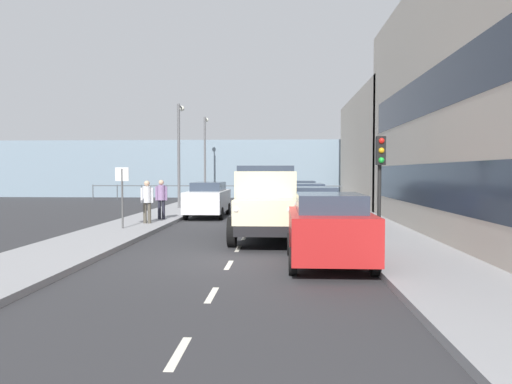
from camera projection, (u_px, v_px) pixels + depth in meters
ground_plane at (251, 225)px, 19.71m from camera, size 80.00×80.00×0.00m
sidewalk_left at (364, 224)px, 19.46m from camera, size 2.64×36.84×0.15m
sidewalk_right at (141, 223)px, 19.97m from camera, size 2.64×36.84×0.15m
road_centreline_markings at (250, 228)px, 18.68m from camera, size 0.12×31.91×0.01m
building_far_block at (415, 151)px, 30.79m from camera, size 7.96×14.04×7.23m
sea_horizon at (267, 169)px, 40.98m from camera, size 80.00×0.80×5.00m
seawall_railing at (266, 188)px, 37.45m from camera, size 28.08×0.08×1.20m
truck_vintage_cream at (266, 205)px, 15.29m from camera, size 2.17×5.64×2.43m
car_red_kerbside_near at (328, 228)px, 11.37m from camera, size 1.94×3.97×1.72m
car_silver_kerbside_1 at (314, 211)px, 16.38m from camera, size 1.79×3.84×1.72m
car_navy_kerbside_2 at (307, 202)px, 21.16m from camera, size 1.78×4.25×1.72m
car_black_kerbside_3 at (301, 195)px, 27.35m from camera, size 1.87×4.41×1.72m
car_white_oppositeside_0 at (208, 199)px, 23.44m from camera, size 1.85×4.55×1.72m
pedestrian_in_dark_coat at (147, 198)px, 19.13m from camera, size 0.53×0.34×1.73m
pedestrian_with_bag at (161, 196)px, 20.78m from camera, size 0.53×0.34×1.73m
traffic_light_near at (380, 164)px, 14.87m from camera, size 0.28×0.41×3.20m
lamp_post_promenade at (179, 146)px, 27.35m from camera, size 0.32×1.14×6.00m
lamp_post_far at (205, 150)px, 37.22m from camera, size 0.32×1.14×6.40m
street_sign at (122, 187)px, 17.42m from camera, size 0.50×0.07×2.25m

